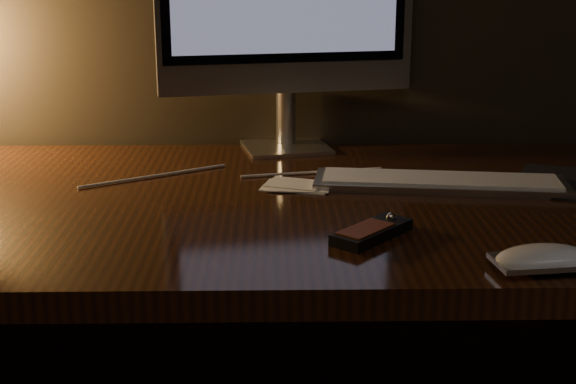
{
  "coord_description": "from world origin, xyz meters",
  "views": [
    {
      "loc": [
        -0.05,
        0.63,
        1.11
      ],
      "look_at": [
        -0.02,
        1.73,
        0.79
      ],
      "focal_mm": 50.0,
      "sensor_mm": 36.0,
      "label": 1
    }
  ],
  "objects_px": {
    "desk": "(300,256)",
    "media_remote": "(372,231)",
    "mouse": "(543,262)",
    "keyboard": "(440,182)"
  },
  "relations": [
    {
      "from": "desk",
      "to": "media_remote",
      "type": "xyz_separation_m",
      "value": [
        0.09,
        -0.27,
        0.14
      ]
    },
    {
      "from": "mouse",
      "to": "media_remote",
      "type": "xyz_separation_m",
      "value": [
        -0.19,
        0.13,
        -0.0
      ]
    },
    {
      "from": "keyboard",
      "to": "mouse",
      "type": "bearing_deg",
      "value": -74.85
    },
    {
      "from": "mouse",
      "to": "media_remote",
      "type": "bearing_deg",
      "value": 139.97
    },
    {
      "from": "desk",
      "to": "keyboard",
      "type": "xyz_separation_m",
      "value": [
        0.23,
        -0.01,
        0.14
      ]
    },
    {
      "from": "desk",
      "to": "media_remote",
      "type": "bearing_deg",
      "value": -71.85
    },
    {
      "from": "desk",
      "to": "mouse",
      "type": "distance_m",
      "value": 0.5
    },
    {
      "from": "media_remote",
      "to": "desk",
      "type": "bearing_deg",
      "value": 59.84
    },
    {
      "from": "keyboard",
      "to": "desk",
      "type": "bearing_deg",
      "value": -175.79
    },
    {
      "from": "desk",
      "to": "keyboard",
      "type": "relative_size",
      "value": 3.84
    }
  ]
}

